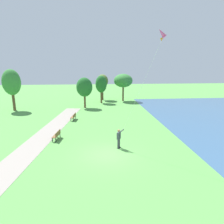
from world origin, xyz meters
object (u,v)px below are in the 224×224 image
Objects in this scene: person_kite_flyer at (119,137)px; tree_treeline_center at (103,81)px; tree_treeline_right at (101,84)px; park_bench_far_walkway at (74,116)px; tree_treeline_left at (123,81)px; park_bench_near_walkway at (57,135)px; tree_horizon_far at (11,83)px; tree_behind_path at (84,87)px; flying_kite at (159,37)px.

person_kite_flyer is 0.34× the size of tree_treeline_center.
person_kite_flyer is at bearing -87.79° from tree_treeline_right.
tree_treeline_right is (4.11, 11.80, 3.08)m from park_bench_far_walkway.
person_kite_flyer is 21.43m from tree_treeline_right.
tree_treeline_center is (-4.09, 1.58, -0.16)m from tree_treeline_left.
park_bench_near_walkway is 1.00× the size of park_bench_far_walkway.
tree_behind_path is (11.27, 1.07, -0.98)m from tree_horizon_far.
flying_kite reaches higher than tree_treeline_right.
tree_treeline_left reaches higher than person_kite_flyer.
flying_kite is 1.47× the size of tree_treeline_center.
person_kite_flyer is 1.18× the size of park_bench_far_walkway.
park_bench_near_walkway is 0.29× the size of tree_treeline_center.
park_bench_far_walkway is 0.28× the size of tree_treeline_left.
tree_treeline_center is (5.43, 21.98, 3.44)m from park_bench_near_walkway.
tree_horizon_far is 11.37m from tree_behind_path.
tree_behind_path is 0.94× the size of tree_treeline_left.
tree_horizon_far is 15.21m from tree_treeline_right.
person_kite_flyer is at bearing -62.49° from park_bench_far_walkway.
person_kite_flyer reaches higher than park_bench_far_walkway.
tree_treeline_right is at bearing 70.81° from park_bench_far_walkway.
flying_kite reaches higher than tree_treeline_left.
park_bench_near_walkway is (-5.85, 2.52, -0.54)m from person_kite_flyer.
park_bench_near_walkway is 22.79m from tree_treeline_left.
tree_treeline_right is at bearing -159.72° from tree_treeline_left.
tree_horizon_far is at bearing 133.30° from person_kite_flyer.
tree_treeline_center is (-0.42, 24.50, 2.91)m from person_kite_flyer.
tree_treeline_center is (-3.00, 26.11, -5.19)m from flying_kite.
flying_kite is 1.43× the size of tree_treeline_left.
tree_horizon_far is at bearing 147.24° from park_bench_far_walkway.
park_bench_near_walkway is at bearing -103.87° from tree_treeline_center.
person_kite_flyer is 6.39m from park_bench_near_walkway.
tree_behind_path is (-6.36, 18.66, -5.62)m from flying_kite.
tree_treeline_center is at bearing 96.55° from flying_kite.
park_bench_far_walkway is at bearing -98.59° from tree_behind_path.
flying_kite reaches higher than tree_behind_path.
tree_treeline_right is 3.29m from tree_treeline_center.
tree_treeline_left is at bearing 20.34° from tree_horizon_far.
tree_treeline_right is 0.96× the size of tree_treeline_left.
park_bench_far_walkway is 0.30× the size of tree_behind_path.
park_bench_near_walkway and park_bench_far_walkway have the same top height.
tree_treeline_left is (7.45, 5.87, 0.59)m from tree_behind_path.
person_kite_flyer is 8.65m from flying_kite.
tree_treeline_left reaches higher than park_bench_far_walkway.
tree_horizon_far is (-10.13, 6.52, 3.99)m from park_bench_far_walkway.
park_bench_near_walkway is at bearing -55.61° from tree_horizon_far.
park_bench_near_walkway is 0.29× the size of tree_treeline_right.
park_bench_far_walkway is (0.92, 6.94, 0.00)m from park_bench_near_walkway.
flying_kite is 15.92m from park_bench_far_walkway.
tree_treeline_right is (-0.82, 21.26, 2.54)m from person_kite_flyer.
flying_kite is at bearing -31.97° from person_kite_flyer.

